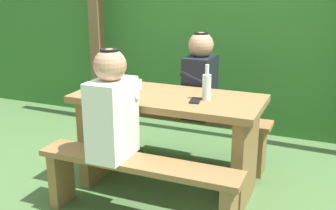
% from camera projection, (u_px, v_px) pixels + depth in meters
% --- Properties ---
extents(ground_plane, '(12.00, 12.00, 0.00)m').
position_uv_depth(ground_plane, '(168.00, 187.00, 3.24)').
color(ground_plane, '#496C3B').
extents(hedge_backdrop, '(6.40, 1.08, 2.07)m').
position_uv_depth(hedge_backdrop, '(235.00, 29.00, 4.72)').
color(hedge_backdrop, '#306829').
rests_on(hedge_backdrop, ground_plane).
extents(pergola_post_left, '(0.12, 0.12, 1.95)m').
position_uv_depth(pergola_post_left, '(97.00, 37.00, 4.55)').
color(pergola_post_left, brown).
rests_on(pergola_post_left, ground_plane).
extents(picnic_table, '(1.40, 0.64, 0.75)m').
position_uv_depth(picnic_table, '(168.00, 126.00, 3.09)').
color(picnic_table, olive).
rests_on(picnic_table, ground_plane).
extents(bench_near, '(1.40, 0.24, 0.45)m').
position_uv_depth(bench_near, '(138.00, 178.00, 2.69)').
color(bench_near, olive).
rests_on(bench_near, ground_plane).
extents(bench_far, '(1.40, 0.24, 0.45)m').
position_uv_depth(bench_far, '(191.00, 128.00, 3.61)').
color(bench_far, olive).
rests_on(bench_far, ground_plane).
extents(person_white_shirt, '(0.25, 0.35, 0.72)m').
position_uv_depth(person_white_shirt, '(112.00, 108.00, 2.62)').
color(person_white_shirt, white).
rests_on(person_white_shirt, bench_near).
extents(person_black_coat, '(0.25, 0.35, 0.72)m').
position_uv_depth(person_black_coat, '(200.00, 78.00, 3.44)').
color(person_black_coat, black).
rests_on(person_black_coat, bench_far).
extents(drinking_glass, '(0.06, 0.06, 0.08)m').
position_uv_depth(drinking_glass, '(138.00, 84.00, 3.18)').
color(drinking_glass, silver).
rests_on(drinking_glass, picnic_table).
extents(bottle_left, '(0.06, 0.06, 0.26)m').
position_uv_depth(bottle_left, '(207.00, 86.00, 2.89)').
color(bottle_left, silver).
rests_on(bottle_left, picnic_table).
extents(cell_phone, '(0.09, 0.15, 0.01)m').
position_uv_depth(cell_phone, '(195.00, 101.00, 2.87)').
color(cell_phone, black).
rests_on(cell_phone, picnic_table).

